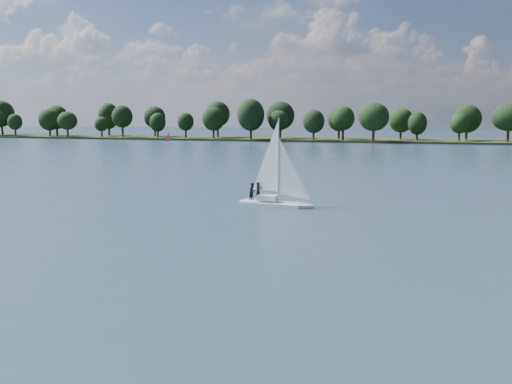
% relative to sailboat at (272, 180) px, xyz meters
% --- Properties ---
extents(ground, '(700.00, 700.00, 0.00)m').
position_rel_sailboat_xyz_m(ground, '(8.79, 54.51, -2.73)').
color(ground, '#233342').
rests_on(ground, ground).
extents(far_shore, '(660.00, 40.00, 1.50)m').
position_rel_sailboat_xyz_m(far_shore, '(8.79, 166.51, -2.73)').
color(far_shore, black).
rests_on(far_shore, ground).
extents(sailboat, '(7.63, 2.97, 9.78)m').
position_rel_sailboat_xyz_m(sailboat, '(0.00, 0.00, 0.00)').
color(sailboat, silver).
rests_on(sailboat, ground).
extents(dinghy_pink, '(2.87, 1.76, 4.29)m').
position_rel_sailboat_xyz_m(dinghy_pink, '(-73.74, 123.51, -1.72)').
color(dinghy_pink, white).
rests_on(dinghy_pink, ground).
extents(pontoon, '(4.35, 2.85, 0.50)m').
position_rel_sailboat_xyz_m(pontoon, '(-164.73, 150.68, -2.73)').
color(pontoon, '#515456').
rests_on(pontoon, ground).
extents(treeline, '(562.92, 74.07, 18.42)m').
position_rel_sailboat_xyz_m(treeline, '(5.09, 161.87, 5.40)').
color(treeline, black).
rests_on(treeline, ground).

